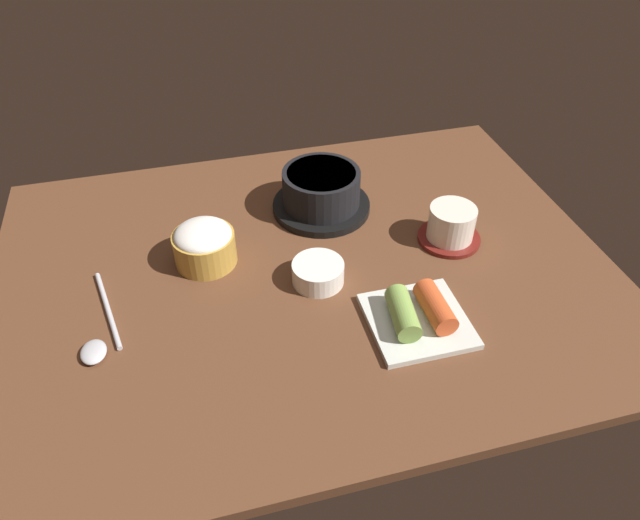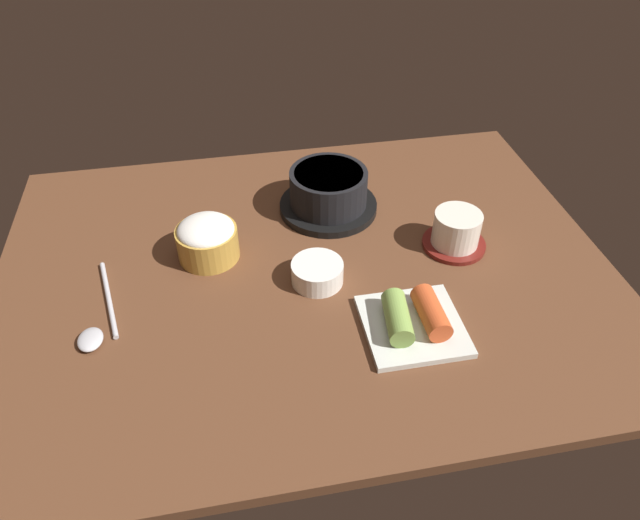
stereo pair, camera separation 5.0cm
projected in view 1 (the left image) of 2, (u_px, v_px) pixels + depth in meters
The scene contains 7 objects.
dining_table at pixel (305, 273), 96.58cm from camera, with size 100.00×76.00×2.00cm, color #56331E.
stone_pot at pixel (321, 192), 106.06cm from camera, with size 17.96×17.96×7.98cm.
rice_bowl at pixel (204, 244), 94.87cm from camera, with size 10.15×10.15×7.27cm.
tea_cup_with_saucer at pixel (451, 225), 99.54cm from camera, with size 10.79×10.79×6.62cm.
banchan_cup_center at pixel (318, 272), 92.33cm from camera, with size 8.29×8.29×3.55cm.
kimchi_plate at pixel (418, 315), 85.48cm from camera, with size 14.35×14.35×4.57cm.
spoon at pixel (99, 337), 83.75cm from camera, with size 5.69×19.38×1.35cm.
Camera 1 is at (-15.90, -70.20, 65.48)cm, focal length 32.81 mm.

